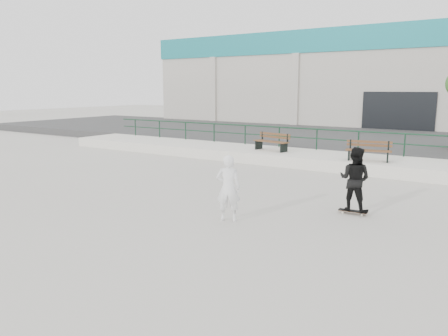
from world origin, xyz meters
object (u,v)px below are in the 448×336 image
Objects in this scene: bench_left at (272,142)px; skateboard at (353,211)px; seated_skater at (228,188)px; standing_skater at (355,179)px; bench_right at (369,151)px.

bench_left is 2.40× the size of skateboard.
seated_skater is (3.42, -9.30, -0.04)m from bench_left.
standing_skater is at bearing 40.50° from skateboard.
standing_skater reaches higher than bench_right.
bench_right reaches higher than skateboard.
bench_right is at bearing 5.43° from bench_left.
standing_skater is at bearing -89.44° from bench_right.
skateboard is 0.45× the size of standing_skater.
bench_right is 1.05× the size of standing_skater.
seated_skater is at bearing 47.14° from standing_skater.
bench_left reaches higher than bench_right.
skateboard is 0.91m from standing_skater.
skateboard is at bearing -36.97° from bench_left.
seated_skater is at bearing -57.81° from bench_left.
bench_left is at bearing 162.40° from bench_right.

